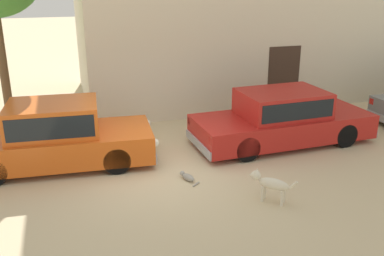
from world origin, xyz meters
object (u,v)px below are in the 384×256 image
Objects in this scene: stray_dog_spotted at (270,183)px; stray_cat at (188,177)px; parked_sedan_nearest at (56,135)px; parked_sedan_second at (282,118)px.

stray_cat is at bearing -0.92° from stray_dog_spotted.
parked_sedan_second is at bearing 1.48° from parked_sedan_nearest.
parked_sedan_nearest is 3.22m from stray_cat.
stray_dog_spotted is (-1.72, -2.78, -0.31)m from parked_sedan_second.
parked_sedan_nearest is at bearing 175.16° from parked_sedan_second.
parked_sedan_second reaches higher than stray_dog_spotted.
stray_cat is (-1.28, 1.35, -0.32)m from stray_dog_spotted.
parked_sedan_second reaches higher than stray_cat.
stray_cat is at bearing -156.84° from parked_sedan_second.
parked_sedan_nearest reaches higher than stray_dog_spotted.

